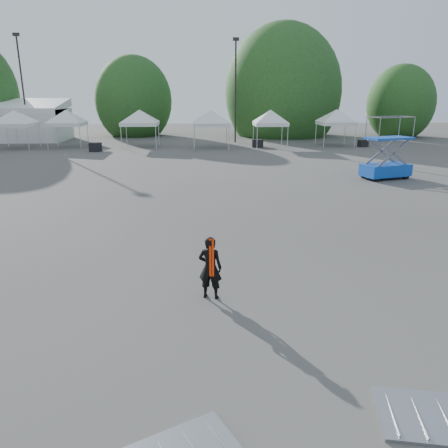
{
  "coord_description": "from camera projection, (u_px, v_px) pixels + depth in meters",
  "views": [
    {
      "loc": [
        -0.79,
        -12.37,
        4.8
      ],
      "look_at": [
        -0.09,
        -0.78,
        1.3
      ],
      "focal_mm": 35.0,
      "sensor_mm": 36.0,
      "label": 1
    }
  ],
  "objects": [
    {
      "name": "crate_east",
      "position": [
        363.0,
        143.0,
        40.21
      ],
      "size": [
        0.91,
        0.77,
        0.62
      ],
      "primitive_type": "cube",
      "rotation": [
        0.0,
        0.0,
        0.21
      ],
      "color": "black",
      "rests_on": "ground"
    },
    {
      "name": "crate_mid",
      "position": [
        258.0,
        143.0,
        39.83
      ],
      "size": [
        1.08,
        0.95,
        0.7
      ],
      "primitive_type": "cube",
      "rotation": [
        0.0,
        0.0,
        -0.32
      ],
      "color": "black",
      "rests_on": "ground"
    },
    {
      "name": "tree_mid_w",
      "position": [
        134.0,
        101.0,
        49.89
      ],
      "size": [
        4.16,
        4.16,
        6.33
      ],
      "color": "#382314",
      "rests_on": "ground"
    },
    {
      "name": "tent_e",
      "position": [
        211.0,
        113.0,
        38.81
      ],
      "size": [
        4.57,
        4.57,
        3.88
      ],
      "color": "silver",
      "rests_on": "ground"
    },
    {
      "name": "tent_b",
      "position": [
        14.0,
        113.0,
        38.36
      ],
      "size": [
        4.44,
        4.44,
        3.88
      ],
      "color": "silver",
      "rests_on": "ground"
    },
    {
      "name": "scissor_lift",
      "position": [
        388.0,
        148.0,
        24.88
      ],
      "size": [
        3.01,
        2.13,
        3.52
      ],
      "rotation": [
        0.0,
        0.0,
        0.31
      ],
      "color": "#0D41AA",
      "rests_on": "ground"
    },
    {
      "name": "tent_g",
      "position": [
        337.0,
        112.0,
        40.16
      ],
      "size": [
        4.33,
        4.33,
        3.88
      ],
      "color": "silver",
      "rests_on": "ground"
    },
    {
      "name": "tent_f",
      "position": [
        271.0,
        113.0,
        39.08
      ],
      "size": [
        4.11,
        4.11,
        3.88
      ],
      "color": "silver",
      "rests_on": "ground"
    },
    {
      "name": "light_pole_east",
      "position": [
        236.0,
        85.0,
        42.41
      ],
      "size": [
        0.6,
        0.25,
        9.8
      ],
      "color": "black",
      "rests_on": "ground"
    },
    {
      "name": "light_pole_west",
      "position": [
        22.0,
        82.0,
        43.05
      ],
      "size": [
        0.6,
        0.25,
        10.3
      ],
      "color": "black",
      "rests_on": "ground"
    },
    {
      "name": "ground",
      "position": [
        225.0,
        257.0,
        13.25
      ],
      "size": [
        120.0,
        120.0,
        0.0
      ],
      "primitive_type": "plane",
      "color": "#474442",
      "rests_on": "ground"
    },
    {
      "name": "tent_c",
      "position": [
        66.0,
        113.0,
        39.12
      ],
      "size": [
        4.32,
        4.32,
        3.88
      ],
      "color": "silver",
      "rests_on": "ground"
    },
    {
      "name": "tent_d",
      "position": [
        139.0,
        113.0,
        39.39
      ],
      "size": [
        4.59,
        4.59,
        3.88
      ],
      "color": "silver",
      "rests_on": "ground"
    },
    {
      "name": "crate_west",
      "position": [
        95.0,
        147.0,
        37.0
      ],
      "size": [
        0.99,
        0.8,
        0.72
      ],
      "primitive_type": "cube",
      "rotation": [
        0.0,
        0.0,
        -0.08
      ],
      "color": "black",
      "rests_on": "ground"
    },
    {
      "name": "tree_far_e",
      "position": [
        401.0,
        104.0,
        48.82
      ],
      "size": [
        3.84,
        3.84,
        5.84
      ],
      "color": "#382314",
      "rests_on": "ground"
    },
    {
      "name": "tree_mid_e",
      "position": [
        283.0,
        92.0,
        49.64
      ],
      "size": [
        5.12,
        5.12,
        7.79
      ],
      "color": "#382314",
      "rests_on": "ground"
    },
    {
      "name": "man",
      "position": [
        210.0,
        268.0,
        10.45
      ],
      "size": [
        0.65,
        0.51,
        1.56
      ],
      "rotation": [
        0.0,
        0.0,
        2.89
      ],
      "color": "black",
      "rests_on": "ground"
    }
  ]
}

